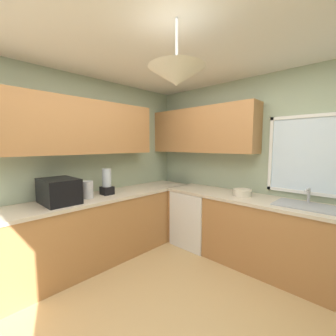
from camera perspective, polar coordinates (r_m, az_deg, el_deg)
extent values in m
plane|color=tan|center=(2.34, 1.97, -36.12)|extent=(8.03, 8.03, 0.00)
cube|color=#9EAD8E|center=(3.34, 23.31, 0.12)|extent=(3.77, 0.06, 2.51)
cube|color=#9EAD8E|center=(3.29, -22.85, 0.05)|extent=(0.06, 3.71, 2.51)
cube|color=white|center=(1.99, 2.30, 35.21)|extent=(3.77, 3.71, 0.06)
cube|color=silver|center=(3.14, 33.71, 2.82)|extent=(0.94, 0.02, 0.88)
cube|color=white|center=(3.14, 34.18, 11.23)|extent=(1.02, 0.04, 0.04)
cube|color=white|center=(3.18, 33.19, -5.51)|extent=(1.02, 0.04, 0.04)
cube|color=white|center=(3.25, 25.14, 3.33)|extent=(0.04, 0.04, 0.96)
cube|color=#AD7542|center=(3.03, -25.33, 9.78)|extent=(0.32, 2.51, 0.70)
cube|color=#AD7542|center=(3.60, 8.55, 9.61)|extent=(1.81, 0.32, 0.70)
cylinder|color=#B7B7BC|center=(1.90, 2.27, 29.80)|extent=(0.02, 0.02, 0.35)
cone|color=silver|center=(1.81, 2.23, 22.70)|extent=(0.44, 0.44, 0.14)
cube|color=#AD7542|center=(3.18, -19.67, -15.47)|extent=(0.62, 3.29, 0.85)
cube|color=beige|center=(3.05, -19.97, -7.65)|extent=(0.65, 3.32, 0.04)
cube|color=#AD7542|center=(3.15, 24.13, -15.83)|extent=(2.83, 0.62, 0.85)
cube|color=beige|center=(3.02, 24.49, -7.95)|extent=(2.86, 0.65, 0.04)
cube|color=white|center=(3.60, 7.34, -12.66)|extent=(0.60, 0.60, 0.84)
cube|color=black|center=(2.88, -26.46, -5.35)|extent=(0.48, 0.36, 0.29)
cylinder|color=#B7B7BC|center=(3.00, -20.06, -5.29)|extent=(0.13, 0.13, 0.22)
cube|color=#9EA0A5|center=(2.92, 32.01, -8.34)|extent=(0.60, 0.40, 0.02)
cylinder|color=#B7B7BC|center=(3.05, 32.72, -6.12)|extent=(0.03, 0.03, 0.18)
cylinder|color=#B7B7BC|center=(2.94, 32.43, -4.85)|extent=(0.02, 0.20, 0.02)
cylinder|color=beige|center=(3.13, 18.74, -6.04)|extent=(0.24, 0.24, 0.09)
cube|color=black|center=(3.16, -15.54, -5.63)|extent=(0.15, 0.15, 0.11)
cylinder|color=#B2BCC6|center=(3.13, -15.64, -2.40)|extent=(0.12, 0.12, 0.25)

